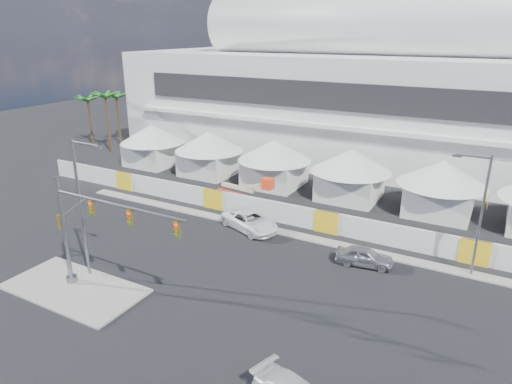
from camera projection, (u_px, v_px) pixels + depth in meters
The scene contains 13 objects.
ground at pixel (170, 292), 31.51m from camera, with size 160.00×160.00×0.00m, color black.
median_island at pixel (74, 289), 31.74m from camera, with size 10.00×5.00×0.15m, color gray.
far_curb at pixel (501, 281), 32.70m from camera, with size 80.00×1.20×0.12m, color gray.
stadium at pixel (425, 92), 58.59m from camera, with size 80.00×24.80×21.98m.
tent_row at pixel (311, 164), 50.01m from camera, with size 53.40×8.40×5.40m.
hoarding_fence at pixel (327, 222), 40.40m from camera, with size 70.00×0.25×2.00m, color silver.
palm_cluster at pixel (117, 101), 68.74m from camera, with size 10.60×10.60×8.55m.
sedan_silver at pixel (364, 256), 34.84m from camera, with size 4.32×1.74×1.47m, color #A6A6AA.
pickup_curb at pixel (250, 221), 41.04m from camera, with size 5.86×2.70×1.63m, color white.
traffic_mast at pixel (87, 232), 30.03m from camera, with size 11.03×0.76×7.83m.
streetlight_median at pixel (82, 200), 31.53m from camera, with size 2.81×0.28×10.16m.
streetlight_curb at pixel (479, 208), 31.93m from camera, with size 2.70×0.61×9.13m.
boom_lift at pixel (234, 196), 46.64m from camera, with size 7.47×2.13×3.74m.
Camera 1 is at (18.44, -21.06, 17.10)m, focal length 32.00 mm.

